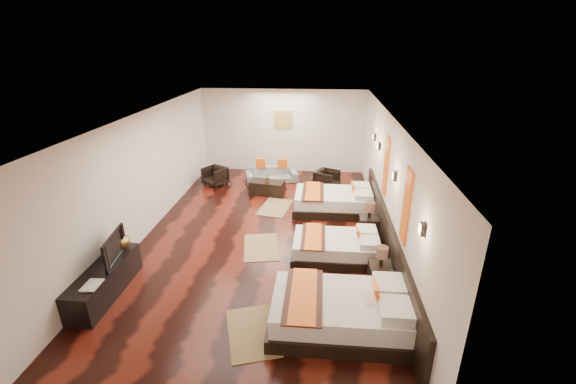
# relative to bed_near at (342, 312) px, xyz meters

# --- Properties ---
(floor) EXTENTS (5.50, 9.50, 0.01)m
(floor) POSITION_rel_bed_near_xyz_m (-1.70, 2.92, -0.29)
(floor) COLOR black
(floor) RESTS_ON ground
(ceiling) EXTENTS (5.50, 9.50, 0.01)m
(ceiling) POSITION_rel_bed_near_xyz_m (-1.70, 2.92, 2.51)
(ceiling) COLOR white
(ceiling) RESTS_ON floor
(back_wall) EXTENTS (5.50, 0.01, 2.80)m
(back_wall) POSITION_rel_bed_near_xyz_m (-1.70, 7.67, 1.11)
(back_wall) COLOR silver
(back_wall) RESTS_ON floor
(left_wall) EXTENTS (0.01, 9.50, 2.80)m
(left_wall) POSITION_rel_bed_near_xyz_m (-4.45, 2.92, 1.11)
(left_wall) COLOR silver
(left_wall) RESTS_ON floor
(right_wall) EXTENTS (0.01, 9.50, 2.80)m
(right_wall) POSITION_rel_bed_near_xyz_m (1.05, 2.92, 1.11)
(right_wall) COLOR silver
(right_wall) RESTS_ON floor
(headboard_panel) EXTENTS (0.08, 6.60, 0.90)m
(headboard_panel) POSITION_rel_bed_near_xyz_m (1.01, 2.12, 0.16)
(headboard_panel) COLOR black
(headboard_panel) RESTS_ON floor
(bed_near) EXTENTS (2.25, 1.41, 0.86)m
(bed_near) POSITION_rel_bed_near_xyz_m (0.00, 0.00, 0.00)
(bed_near) COLOR black
(bed_near) RESTS_ON floor
(bed_mid) EXTENTS (1.86, 1.17, 0.71)m
(bed_mid) POSITION_rel_bed_near_xyz_m (-0.00, 2.09, -0.05)
(bed_mid) COLOR black
(bed_mid) RESTS_ON floor
(bed_far) EXTENTS (2.13, 1.34, 0.81)m
(bed_far) POSITION_rel_bed_near_xyz_m (-0.00, 4.44, -0.01)
(bed_far) COLOR black
(bed_far) RESTS_ON floor
(nightstand_a) EXTENTS (0.41, 0.41, 0.81)m
(nightstand_a) POSITION_rel_bed_near_xyz_m (0.75, 1.18, -0.01)
(nightstand_a) COLOR black
(nightstand_a) RESTS_ON floor
(nightstand_b) EXTENTS (0.43, 0.43, 0.85)m
(nightstand_b) POSITION_rel_bed_near_xyz_m (0.75, 3.11, 0.00)
(nightstand_b) COLOR black
(nightstand_b) RESTS_ON floor
(jute_mat_near) EXTENTS (1.08, 1.37, 0.01)m
(jute_mat_near) POSITION_rel_bed_near_xyz_m (-1.40, -0.25, -0.29)
(jute_mat_near) COLOR olive
(jute_mat_near) RESTS_ON floor
(jute_mat_mid) EXTENTS (0.94, 1.31, 0.01)m
(jute_mat_mid) POSITION_rel_bed_near_xyz_m (-1.67, 2.35, -0.29)
(jute_mat_mid) COLOR olive
(jute_mat_mid) RESTS_ON floor
(jute_mat_far) EXTENTS (0.95, 1.31, 0.01)m
(jute_mat_far) POSITION_rel_bed_near_xyz_m (-1.61, 4.50, -0.29)
(jute_mat_far) COLOR olive
(jute_mat_far) RESTS_ON floor
(tv_console) EXTENTS (0.50, 1.80, 0.55)m
(tv_console) POSITION_rel_bed_near_xyz_m (-4.20, 0.47, -0.02)
(tv_console) COLOR black
(tv_console) RESTS_ON floor
(tv) EXTENTS (0.25, 0.94, 0.54)m
(tv) POSITION_rel_bed_near_xyz_m (-4.15, 0.71, 0.52)
(tv) COLOR black
(tv) RESTS_ON tv_console
(book) EXTENTS (0.27, 0.35, 0.03)m
(book) POSITION_rel_bed_near_xyz_m (-4.20, -0.05, 0.27)
(book) COLOR black
(book) RESTS_ON tv_console
(figurine) EXTENTS (0.44, 0.44, 0.38)m
(figurine) POSITION_rel_bed_near_xyz_m (-4.20, 1.15, 0.45)
(figurine) COLOR brown
(figurine) RESTS_ON tv_console
(sofa) EXTENTS (1.73, 1.04, 0.47)m
(sofa) POSITION_rel_bed_near_xyz_m (-1.97, 6.50, -0.06)
(sofa) COLOR gray
(sofa) RESTS_ON floor
(armchair_left) EXTENTS (0.86, 0.87, 0.58)m
(armchair_left) POSITION_rel_bed_near_xyz_m (-3.71, 6.07, -0.00)
(armchair_left) COLOR black
(armchair_left) RESTS_ON floor
(armchair_right) EXTENTS (0.87, 0.87, 0.60)m
(armchair_right) POSITION_rel_bed_near_xyz_m (-0.20, 6.02, 0.01)
(armchair_right) COLOR black
(armchair_right) RESTS_ON floor
(coffee_table) EXTENTS (1.07, 0.67, 0.40)m
(coffee_table) POSITION_rel_bed_near_xyz_m (-1.97, 5.45, -0.09)
(coffee_table) COLOR black
(coffee_table) RESTS_ON floor
(table_plant) EXTENTS (0.27, 0.25, 0.24)m
(table_plant) POSITION_rel_bed_near_xyz_m (-1.94, 5.41, 0.23)
(table_plant) COLOR #275F1F
(table_plant) RESTS_ON coffee_table
(orange_panel_a) EXTENTS (0.04, 0.40, 1.30)m
(orange_panel_a) POSITION_rel_bed_near_xyz_m (1.03, 1.02, 1.41)
(orange_panel_a) COLOR #D86014
(orange_panel_a) RESTS_ON right_wall
(orange_panel_b) EXTENTS (0.04, 0.40, 1.30)m
(orange_panel_b) POSITION_rel_bed_near_xyz_m (1.03, 3.22, 1.41)
(orange_panel_b) COLOR #D86014
(orange_panel_b) RESTS_ON right_wall
(sconce_near) EXTENTS (0.07, 0.12, 0.18)m
(sconce_near) POSITION_rel_bed_near_xyz_m (1.01, -0.08, 1.56)
(sconce_near) COLOR black
(sconce_near) RESTS_ON right_wall
(sconce_mid) EXTENTS (0.07, 0.12, 0.18)m
(sconce_mid) POSITION_rel_bed_near_xyz_m (1.01, 2.12, 1.56)
(sconce_mid) COLOR black
(sconce_mid) RESTS_ON right_wall
(sconce_far) EXTENTS (0.07, 0.12, 0.18)m
(sconce_far) POSITION_rel_bed_near_xyz_m (1.01, 4.32, 1.56)
(sconce_far) COLOR black
(sconce_far) RESTS_ON right_wall
(sconce_lounge) EXTENTS (0.07, 0.12, 0.18)m
(sconce_lounge) POSITION_rel_bed_near_xyz_m (1.01, 5.22, 1.56)
(sconce_lounge) COLOR black
(sconce_lounge) RESTS_ON right_wall
(gold_artwork) EXTENTS (0.60, 0.04, 0.60)m
(gold_artwork) POSITION_rel_bed_near_xyz_m (-1.70, 7.65, 1.51)
(gold_artwork) COLOR #AD873F
(gold_artwork) RESTS_ON back_wall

